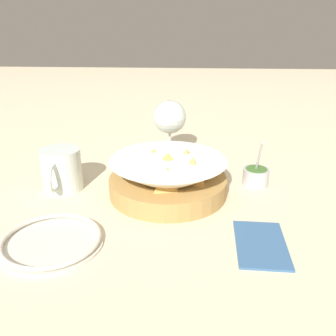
{
  "coord_description": "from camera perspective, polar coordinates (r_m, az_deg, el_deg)",
  "views": [
    {
      "loc": [
        0.68,
        0.02,
        0.36
      ],
      "look_at": [
        -0.04,
        -0.02,
        0.06
      ],
      "focal_mm": 40.0,
      "sensor_mm": 36.0,
      "label": 1
    }
  ],
  "objects": [
    {
      "name": "sauce_cup",
      "position": [
        0.86,
        13.24,
        -1.13
      ],
      "size": [
        0.07,
        0.06,
        0.11
      ],
      "color": "#B7B7BC",
      "rests_on": "ground_plane"
    },
    {
      "name": "side_plate",
      "position": [
        0.66,
        -17.36,
        -10.56
      ],
      "size": [
        0.17,
        0.17,
        0.01
      ],
      "color": "silver",
      "rests_on": "ground_plane"
    },
    {
      "name": "beer_mug",
      "position": [
        0.84,
        -15.9,
        -0.46
      ],
      "size": [
        0.12,
        0.09,
        0.09
      ],
      "color": "silver",
      "rests_on": "ground_plane"
    },
    {
      "name": "food_basket",
      "position": [
        0.79,
        0.15,
        -1.54
      ],
      "size": [
        0.25,
        0.25,
        0.09
      ],
      "color": "#B2894C",
      "rests_on": "ground_plane"
    },
    {
      "name": "napkin",
      "position": [
        0.65,
        13.99,
        -11.03
      ],
      "size": [
        0.14,
        0.09,
        0.01
      ],
      "color": "#38608E",
      "rests_on": "ground_plane"
    },
    {
      "name": "wine_glass",
      "position": [
        0.98,
        0.26,
        7.53
      ],
      "size": [
        0.09,
        0.09,
        0.15
      ],
      "color": "silver",
      "rests_on": "ground_plane"
    },
    {
      "name": "ground_plane",
      "position": [
        0.77,
        1.59,
        -5.15
      ],
      "size": [
        4.0,
        4.0,
        0.0
      ],
      "primitive_type": "plane",
      "color": "beige"
    }
  ]
}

